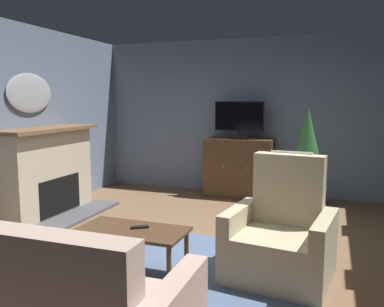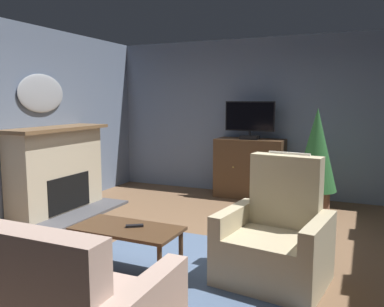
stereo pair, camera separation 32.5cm
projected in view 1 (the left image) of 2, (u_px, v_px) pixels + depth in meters
ground_plane at (202, 255)px, 4.41m from camera, size 6.30×6.63×0.04m
wall_back at (256, 117)px, 7.08m from camera, size 6.30×0.10×2.76m
rug_central at (203, 265)px, 4.08m from camera, size 2.37×1.70×0.01m
fireplace at (48, 174)px, 5.77m from camera, size 0.92×1.77×1.29m
wall_mirror_oval at (30, 93)px, 5.70m from camera, size 0.06×0.90×0.57m
tv_cabinet at (239, 169)px, 6.94m from camera, size 1.16×0.56×1.02m
television at (239, 119)px, 6.78m from camera, size 0.85×0.20×0.64m
coffee_table at (132, 234)px, 3.79m from camera, size 1.05×0.54×0.47m
tv_remote at (140, 227)px, 3.80m from camera, size 0.17×0.14×0.02m
armchair_angled_to_table at (281, 240)px, 3.77m from camera, size 1.04×0.93×1.18m
potted_plant_tall_palm_by_window at (307, 155)px, 5.93m from camera, size 0.61×0.61×1.58m
cat at (105, 227)px, 5.00m from camera, size 0.60×0.50×0.22m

